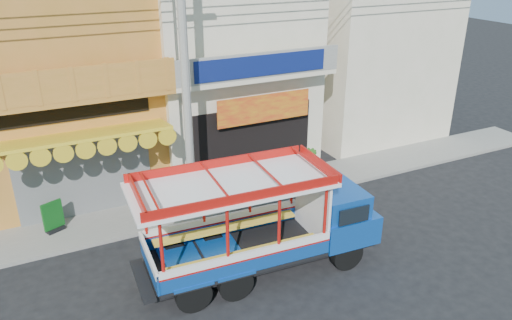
{
  "coord_description": "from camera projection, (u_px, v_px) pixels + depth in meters",
  "views": [
    {
      "loc": [
        -5.4,
        -10.38,
        8.3
      ],
      "look_at": [
        0.89,
        2.5,
        2.03
      ],
      "focal_mm": 35.0,
      "sensor_mm": 36.0,
      "label": 1
    }
  ],
  "objects": [
    {
      "name": "shophouse_left",
      "position": [
        61.0,
        74.0,
        17.34
      ],
      "size": [
        6.0,
        7.5,
        8.24
      ],
      "color": "#B07627",
      "rests_on": "ground"
    },
    {
      "name": "party_pilaster",
      "position": [
        171.0,
        88.0,
        16.03
      ],
      "size": [
        0.35,
        0.3,
        8.0
      ],
      "primitive_type": "cube",
      "color": "beige",
      "rests_on": "ground"
    },
    {
      "name": "filler_building_right",
      "position": [
        363.0,
        50.0,
        22.73
      ],
      "size": [
        6.0,
        6.0,
        7.6
      ],
      "primitive_type": "cube",
      "color": "beige",
      "rests_on": "ground"
    },
    {
      "name": "sidewalk",
      "position": [
        214.0,
        201.0,
        17.31
      ],
      "size": [
        30.0,
        2.0,
        0.12
      ],
      "primitive_type": "cube",
      "color": "slate",
      "rests_on": "ground"
    },
    {
      "name": "utility_pole",
      "position": [
        190.0,
        66.0,
        14.4
      ],
      "size": [
        28.0,
        0.26,
        9.0
      ],
      "color": "gray",
      "rests_on": "ground"
    },
    {
      "name": "songthaew_truck",
      "position": [
        277.0,
        220.0,
        13.36
      ],
      "size": [
        6.64,
        2.48,
        3.05
      ],
      "color": "black",
      "rests_on": "ground"
    },
    {
      "name": "potted_plant_b",
      "position": [
        311.0,
        164.0,
        18.7
      ],
      "size": [
        0.74,
        0.78,
        1.12
      ],
      "primitive_type": "imported",
      "rotation": [
        0.0,
        0.0,
        2.12
      ],
      "color": "#265618",
      "rests_on": "sidewalk"
    },
    {
      "name": "potted_plant_a",
      "position": [
        276.0,
        174.0,
        18.16
      ],
      "size": [
        1.06,
        1.04,
        0.89
      ],
      "primitive_type": "imported",
      "rotation": [
        0.0,
        0.0,
        0.64
      ],
      "color": "#265618",
      "rests_on": "sidewalk"
    },
    {
      "name": "ground",
      "position": [
        266.0,
        263.0,
        14.04
      ],
      "size": [
        90.0,
        90.0,
        0.0
      ],
      "primitive_type": "plane",
      "color": "black",
      "rests_on": "ground"
    },
    {
      "name": "shophouse_right",
      "position": [
        221.0,
        58.0,
        19.76
      ],
      "size": [
        6.0,
        6.75,
        8.24
      ],
      "color": "beige",
      "rests_on": "ground"
    },
    {
      "name": "green_sign",
      "position": [
        53.0,
        219.0,
        15.25
      ],
      "size": [
        0.62,
        0.49,
        0.99
      ],
      "color": "black",
      "rests_on": "sidewalk"
    }
  ]
}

